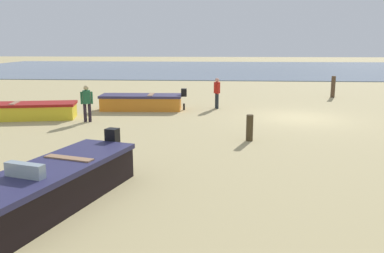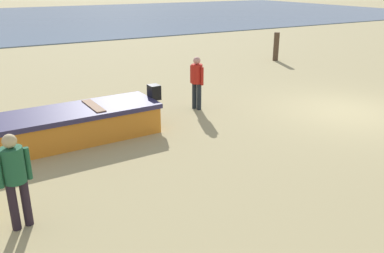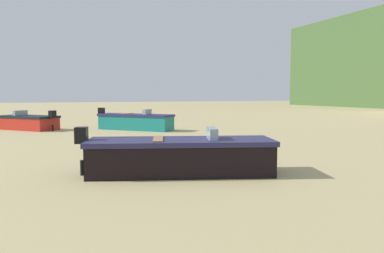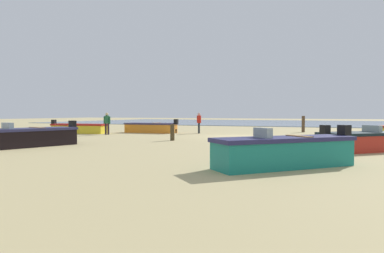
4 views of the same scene
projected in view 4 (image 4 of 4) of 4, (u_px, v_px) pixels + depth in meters
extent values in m
plane|color=tan|center=(238.00, 137.00, 22.92)|extent=(160.00, 160.00, 0.00)
cube|color=slate|center=(298.00, 123.00, 55.94)|extent=(80.00, 36.00, 0.06)
cube|color=orange|center=(151.00, 129.00, 27.63)|extent=(4.15, 1.58, 0.67)
cube|color=#302B4F|center=(151.00, 124.00, 27.61)|extent=(4.25, 1.66, 0.12)
cube|color=black|center=(176.00, 122.00, 26.82)|extent=(0.29, 0.33, 0.40)
cylinder|color=black|center=(176.00, 131.00, 26.85)|extent=(0.10, 0.10, 0.34)
cube|color=#936A4B|center=(156.00, 123.00, 27.43)|extent=(0.30, 1.19, 0.08)
cube|color=black|center=(26.00, 139.00, 15.95)|extent=(2.61, 4.71, 0.75)
cube|color=#28274E|center=(25.00, 130.00, 15.93)|extent=(2.71, 4.83, 0.12)
cube|color=black|center=(72.00, 124.00, 17.79)|extent=(0.39, 0.36, 0.40)
cylinder|color=black|center=(73.00, 140.00, 17.83)|extent=(0.12, 0.12, 0.38)
cube|color=#8C9EA8|center=(8.00, 126.00, 15.32)|extent=(0.87, 0.43, 0.28)
cube|color=#966E4E|center=(37.00, 128.00, 16.36)|extent=(1.22, 0.56, 0.08)
cube|color=gold|center=(80.00, 129.00, 26.82)|extent=(4.39, 2.13, 0.62)
cube|color=maroon|center=(80.00, 125.00, 26.81)|extent=(4.51, 2.23, 0.12)
cube|color=black|center=(54.00, 122.00, 27.27)|extent=(0.34, 0.37, 0.40)
cylinder|color=black|center=(54.00, 131.00, 27.30)|extent=(0.12, 0.12, 0.31)
cube|color=#95684F|center=(74.00, 124.00, 26.91)|extent=(0.46, 1.15, 0.08)
cube|color=red|center=(361.00, 143.00, 14.16)|extent=(3.43, 3.37, 0.67)
cube|color=black|center=(361.00, 134.00, 14.15)|extent=(3.56, 3.50, 0.12)
cube|color=black|center=(325.00, 130.00, 13.49)|extent=(0.42, 0.42, 0.40)
cylinder|color=black|center=(325.00, 149.00, 13.52)|extent=(0.14, 0.14, 0.33)
cube|color=#8C9EA8|center=(372.00, 129.00, 14.34)|extent=(0.74, 0.76, 0.28)
cube|color=#187771|center=(284.00, 154.00, 9.90)|extent=(3.76, 3.84, 0.76)
cube|color=navy|center=(284.00, 139.00, 9.89)|extent=(3.89, 3.96, 0.12)
cube|color=black|center=(344.00, 131.00, 10.77)|extent=(0.42, 0.42, 0.40)
cylinder|color=black|center=(344.00, 157.00, 10.80)|extent=(0.14, 0.14, 0.38)
cube|color=#8C9EA8|center=(263.00, 133.00, 9.59)|extent=(0.62, 0.61, 0.28)
cube|color=olive|center=(299.00, 137.00, 10.09)|extent=(0.85, 0.84, 0.08)
cylinder|color=#4E3A29|center=(303.00, 124.00, 28.32)|extent=(0.26, 0.26, 1.36)
cylinder|color=#413420|center=(172.00, 132.00, 19.71)|extent=(0.25, 0.25, 0.94)
cylinder|color=#271D27|center=(108.00, 129.00, 25.18)|extent=(0.17, 0.17, 0.82)
cylinder|color=#271D27|center=(106.00, 129.00, 25.22)|extent=(0.17, 0.17, 0.82)
cylinder|color=#1F5737|center=(107.00, 120.00, 25.18)|extent=(0.41, 0.41, 0.58)
cylinder|color=#1F5737|center=(110.00, 120.00, 25.14)|extent=(0.11, 0.11, 0.54)
cylinder|color=#1F5737|center=(104.00, 120.00, 25.22)|extent=(0.11, 0.11, 0.54)
sphere|color=tan|center=(107.00, 114.00, 25.16)|extent=(0.26, 0.26, 0.22)
cylinder|color=#20262C|center=(199.00, 128.00, 26.63)|extent=(0.17, 0.17, 0.82)
cylinder|color=#20262C|center=(199.00, 128.00, 26.83)|extent=(0.17, 0.17, 0.82)
cylinder|color=red|center=(199.00, 119.00, 26.70)|extent=(0.42, 0.42, 0.58)
cylinder|color=red|center=(199.00, 120.00, 26.48)|extent=(0.11, 0.11, 0.54)
cylinder|color=red|center=(199.00, 120.00, 26.92)|extent=(0.11, 0.11, 0.54)
sphere|color=tan|center=(199.00, 114.00, 26.68)|extent=(0.27, 0.27, 0.22)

